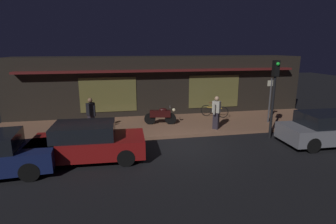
{
  "coord_description": "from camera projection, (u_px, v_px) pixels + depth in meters",
  "views": [
    {
      "loc": [
        -2.73,
        -10.67,
        4.15
      ],
      "look_at": [
        -0.2,
        2.4,
        0.95
      ],
      "focal_mm": 28.77,
      "sensor_mm": 36.0,
      "label": 1
    }
  ],
  "objects": [
    {
      "name": "parked_car_across",
      "position": [
        328.0,
        129.0,
        11.69
      ],
      "size": [
        4.14,
        1.86,
        1.42
      ],
      "color": "black",
      "rests_on": "ground_plane"
    },
    {
      "name": "motorcycle",
      "position": [
        161.0,
        115.0,
        14.29
      ],
      "size": [
        1.7,
        0.6,
        0.97
      ],
      "color": "black",
      "rests_on": "sidewalk_slab"
    },
    {
      "name": "person_bystander",
      "position": [
        216.0,
        112.0,
        13.36
      ],
      "size": [
        0.5,
        0.49,
        1.67
      ],
      "color": "#28232D",
      "rests_on": "sidewalk_slab"
    },
    {
      "name": "ground_plane",
      "position": [
        183.0,
        146.0,
        11.66
      ],
      "size": [
        60.0,
        60.0,
        0.0
      ],
      "primitive_type": "plane",
      "color": "black"
    },
    {
      "name": "sign_post",
      "position": [
        270.0,
        98.0,
        14.48
      ],
      "size": [
        0.44,
        0.09,
        2.4
      ],
      "color": "#47474C",
      "rests_on": "sidewalk_slab"
    },
    {
      "name": "traffic_light_pole",
      "position": [
        274.0,
        86.0,
        12.04
      ],
      "size": [
        0.24,
        0.33,
        3.6
      ],
      "color": "black",
      "rests_on": "ground_plane"
    },
    {
      "name": "parked_car_far",
      "position": [
        88.0,
        142.0,
        10.06
      ],
      "size": [
        4.16,
        1.91,
        1.42
      ],
      "color": "black",
      "rests_on": "ground_plane"
    },
    {
      "name": "person_photographer",
      "position": [
        91.0,
        114.0,
        12.92
      ],
      "size": [
        0.51,
        0.48,
        1.67
      ],
      "color": "#28232D",
      "rests_on": "sidewalk_slab"
    },
    {
      "name": "sidewalk_slab",
      "position": [
        170.0,
        125.0,
        14.5
      ],
      "size": [
        18.0,
        4.0,
        0.15
      ],
      "primitive_type": "cube",
      "color": "#8C6047",
      "rests_on": "ground_plane"
    },
    {
      "name": "storefront_building",
      "position": [
        159.0,
        85.0,
        17.33
      ],
      "size": [
        18.0,
        3.3,
        3.6
      ],
      "color": "black",
      "rests_on": "ground_plane"
    },
    {
      "name": "bicycle_parked",
      "position": [
        214.0,
        111.0,
        15.88
      ],
      "size": [
        1.39,
        0.97,
        0.91
      ],
      "color": "black",
      "rests_on": "sidewalk_slab"
    }
  ]
}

